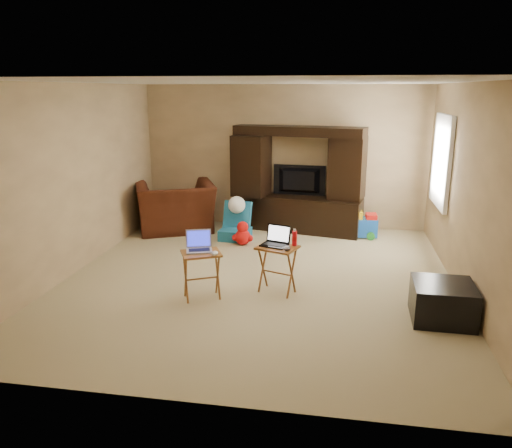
% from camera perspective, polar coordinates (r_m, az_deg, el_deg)
% --- Properties ---
extents(floor, '(5.50, 5.50, 0.00)m').
position_cam_1_polar(floor, '(6.62, 0.29, -6.25)').
color(floor, '#CCBE8D').
rests_on(floor, ground).
extents(ceiling, '(5.50, 5.50, 0.00)m').
position_cam_1_polar(ceiling, '(6.16, 0.33, 15.94)').
color(ceiling, silver).
rests_on(ceiling, ground).
extents(wall_back, '(5.00, 0.00, 5.00)m').
position_cam_1_polar(wall_back, '(8.96, 3.20, 7.66)').
color(wall_back, tan).
rests_on(wall_back, ground).
extents(wall_front, '(5.00, 0.00, 5.00)m').
position_cam_1_polar(wall_front, '(3.67, -6.73, -3.48)').
color(wall_front, tan).
rests_on(wall_front, ground).
extents(wall_left, '(0.00, 5.50, 5.50)m').
position_cam_1_polar(wall_left, '(7.11, -20.05, 4.80)').
color(wall_left, tan).
rests_on(wall_left, ground).
extents(wall_right, '(0.00, 5.50, 5.50)m').
position_cam_1_polar(wall_right, '(6.37, 23.13, 3.38)').
color(wall_right, tan).
rests_on(wall_right, ground).
extents(window_pane, '(0.00, 1.20, 1.20)m').
position_cam_1_polar(window_pane, '(7.84, 20.60, 6.75)').
color(window_pane, white).
rests_on(window_pane, ground).
extents(window_frame, '(0.06, 1.14, 1.34)m').
position_cam_1_polar(window_frame, '(7.83, 20.46, 6.76)').
color(window_frame, white).
rests_on(window_frame, ground).
extents(entertainment_center, '(2.28, 0.99, 1.81)m').
position_cam_1_polar(entertainment_center, '(8.69, 4.85, 5.10)').
color(entertainment_center, black).
rests_on(entertainment_center, floor).
extents(television, '(0.93, 0.19, 0.53)m').
position_cam_1_polar(television, '(8.76, 4.88, 4.94)').
color(television, black).
rests_on(television, entertainment_center).
extents(recliner, '(1.66, 1.58, 0.85)m').
position_cam_1_polar(recliner, '(8.84, -9.19, 1.94)').
color(recliner, '#43180E').
rests_on(recliner, floor).
extents(child_rocker, '(0.52, 0.58, 0.62)m').
position_cam_1_polar(child_rocker, '(8.23, -2.40, 0.33)').
color(child_rocker, '#186388').
rests_on(child_rocker, floor).
extents(plush_toy, '(0.35, 0.29, 0.39)m').
position_cam_1_polar(plush_toy, '(7.97, -1.53, -1.03)').
color(plush_toy, red).
rests_on(plush_toy, floor).
extents(push_toy, '(0.63, 0.47, 0.46)m').
position_cam_1_polar(push_toy, '(8.57, 11.68, 0.06)').
color(push_toy, blue).
rests_on(push_toy, floor).
extents(ottoman, '(0.65, 0.65, 0.41)m').
position_cam_1_polar(ottoman, '(5.79, 20.55, -8.33)').
color(ottoman, black).
rests_on(ottoman, floor).
extents(tray_table_left, '(0.55, 0.51, 0.57)m').
position_cam_1_polar(tray_table_left, '(5.96, -6.21, -5.86)').
color(tray_table_left, '#975524').
rests_on(tray_table_left, floor).
extents(tray_table_right, '(0.55, 0.49, 0.59)m').
position_cam_1_polar(tray_table_right, '(6.09, 2.42, -5.24)').
color(tray_table_right, '#985F24').
rests_on(tray_table_right, floor).
extents(laptop_left, '(0.36, 0.33, 0.24)m').
position_cam_1_polar(laptop_left, '(5.86, -6.53, -2.03)').
color(laptop_left, '#A4A4A9').
rests_on(laptop_left, tray_table_left).
extents(laptop_right, '(0.37, 0.34, 0.24)m').
position_cam_1_polar(laptop_right, '(5.99, 2.11, -1.43)').
color(laptop_right, black).
rests_on(laptop_right, tray_table_right).
extents(mouse_left, '(0.09, 0.12, 0.05)m').
position_cam_1_polar(mouse_left, '(5.75, -4.73, -3.34)').
color(mouse_left, silver).
rests_on(mouse_left, tray_table_left).
extents(mouse_right, '(0.09, 0.13, 0.05)m').
position_cam_1_polar(mouse_right, '(5.86, 3.57, -2.79)').
color(mouse_right, '#403F44').
rests_on(mouse_right, tray_table_right).
extents(water_bottle, '(0.06, 0.06, 0.18)m').
position_cam_1_polar(water_bottle, '(6.03, 4.42, -1.64)').
color(water_bottle, red).
rests_on(water_bottle, tray_table_right).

